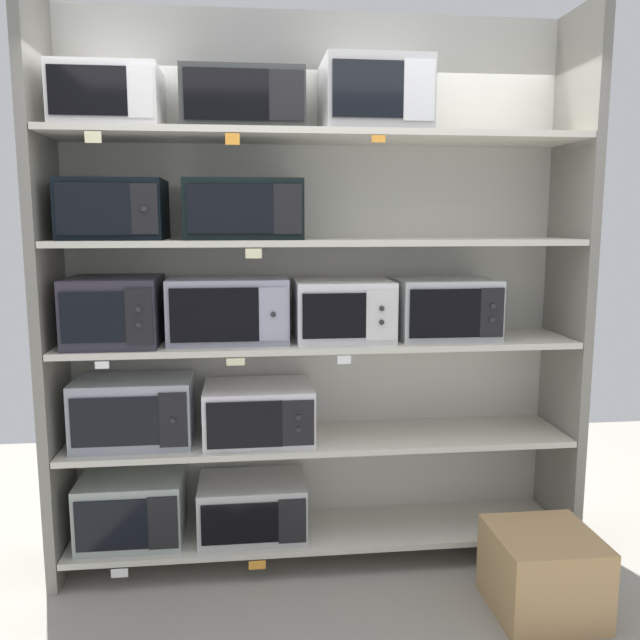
{
  "coord_description": "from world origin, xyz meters",
  "views": [
    {
      "loc": [
        -0.36,
        -3.21,
        1.75
      ],
      "look_at": [
        0.0,
        0.0,
        1.26
      ],
      "focal_mm": 36.92,
      "sensor_mm": 36.0,
      "label": 1
    }
  ],
  "objects": [
    {
      "name": "shelf_2",
      "position": [
        0.0,
        0.0,
        1.14
      ],
      "size": [
        2.53,
        0.46,
        0.03
      ],
      "primitive_type": "cube",
      "color": "beige"
    },
    {
      "name": "price_tag_8",
      "position": [
        0.24,
        -0.24,
        2.11
      ],
      "size": [
        0.06,
        0.0,
        0.03
      ],
      "primitive_type": "cube",
      "color": "orange"
    },
    {
      "name": "price_tag_0",
      "position": [
        -0.98,
        -0.24,
        0.1
      ],
      "size": [
        0.08,
        0.0,
        0.04
      ],
      "primitive_type": "cube",
      "color": "white"
    },
    {
      "name": "shelf_4",
      "position": [
        0.0,
        0.0,
        2.14
      ],
      "size": [
        2.53,
        0.46,
        0.03
      ],
      "primitive_type": "cube",
      "color": "beige"
    },
    {
      "name": "shelf_0",
      "position": [
        0.0,
        0.0,
        0.14
      ],
      "size": [
        2.53,
        0.46,
        0.03
      ],
      "primitive_type": "cube",
      "color": "beige",
      "rests_on": "ground"
    },
    {
      "name": "price_tag_1",
      "position": [
        -0.33,
        -0.24,
        0.1
      ],
      "size": [
        0.08,
        0.0,
        0.04
      ],
      "primitive_type": "cube",
      "color": "orange"
    },
    {
      "name": "price_tag_7",
      "position": [
        -0.41,
        -0.24,
        2.1
      ],
      "size": [
        0.06,
        0.0,
        0.05
      ],
      "primitive_type": "cube",
      "color": "orange"
    },
    {
      "name": "upright_right",
      "position": [
        1.3,
        0.0,
        1.39
      ],
      "size": [
        0.05,
        0.46,
        2.78
      ],
      "primitive_type": "cube",
      "color": "gray",
      "rests_on": "ground"
    },
    {
      "name": "price_tag_6",
      "position": [
        -1.0,
        -0.24,
        2.1
      ],
      "size": [
        0.07,
        0.0,
        0.05
      ],
      "primitive_type": "cube",
      "color": "beige"
    },
    {
      "name": "price_tag_2",
      "position": [
        -1.01,
        -0.24,
        1.1
      ],
      "size": [
        0.06,
        0.0,
        0.03
      ],
      "primitive_type": "cube",
      "color": "white"
    },
    {
      "name": "shipping_carton",
      "position": [
        0.94,
        -0.6,
        0.18
      ],
      "size": [
        0.45,
        0.45,
        0.37
      ],
      "primitive_type": "cube",
      "color": "tan",
      "rests_on": "ground"
    },
    {
      "name": "microwave_2",
      "position": [
        -0.92,
        -0.0,
        0.82
      ],
      "size": [
        0.57,
        0.36,
        0.33
      ],
      "color": "#9BA2AF",
      "rests_on": "shelf_1"
    },
    {
      "name": "price_tag_3",
      "position": [
        -0.42,
        -0.24,
        1.1
      ],
      "size": [
        0.08,
        0.0,
        0.03
      ],
      "primitive_type": "cube",
      "color": "beige"
    },
    {
      "name": "price_tag_4",
      "position": [
        0.09,
        -0.24,
        1.1
      ],
      "size": [
        0.06,
        0.0,
        0.04
      ],
      "primitive_type": "cube",
      "color": "white"
    },
    {
      "name": "price_tag_5",
      "position": [
        -0.33,
        -0.24,
        1.6
      ],
      "size": [
        0.07,
        0.0,
        0.04
      ],
      "primitive_type": "cube",
      "color": "beige"
    },
    {
      "name": "microwave_5",
      "position": [
        -0.45,
        -0.0,
        1.31
      ],
      "size": [
        0.58,
        0.34,
        0.31
      ],
      "color": "#989AAE",
      "rests_on": "shelf_2"
    },
    {
      "name": "back_panel",
      "position": [
        0.0,
        0.25,
        1.39
      ],
      "size": [
        2.73,
        0.04,
        2.78
      ],
      "primitive_type": "cube",
      "color": "beige",
      "rests_on": "ground"
    },
    {
      "name": "microwave_12",
      "position": [
        0.26,
        -0.0,
        2.32
      ],
      "size": [
        0.49,
        0.43,
        0.33
      ],
      "color": "#A3A3A1",
      "rests_on": "shelf_4"
    },
    {
      "name": "microwave_1",
      "position": [
        -0.35,
        -0.0,
        0.29
      ],
      "size": [
        0.54,
        0.39,
        0.28
      ],
      "color": "#BAB9B7",
      "rests_on": "shelf_0"
    },
    {
      "name": "microwave_10",
      "position": [
        -0.97,
        -0.0,
        2.3
      ],
      "size": [
        0.47,
        0.4,
        0.27
      ],
      "color": "silver",
      "rests_on": "shelf_4"
    },
    {
      "name": "microwave_11",
      "position": [
        -0.36,
        -0.0,
        2.29
      ],
      "size": [
        0.56,
        0.39,
        0.27
      ],
      "color": "#2F3231",
      "rests_on": "shelf_4"
    },
    {
      "name": "microwave_6",
      "position": [
        0.11,
        -0.0,
        1.3
      ],
      "size": [
        0.48,
        0.4,
        0.3
      ],
      "color": "silver",
      "rests_on": "shelf_2"
    },
    {
      "name": "microwave_4",
      "position": [
        -0.99,
        -0.0,
        1.32
      ],
      "size": [
        0.43,
        0.44,
        0.32
      ],
      "color": "#2D2A35",
      "rests_on": "shelf_2"
    },
    {
      "name": "shelf_3",
      "position": [
        0.0,
        0.0,
        1.64
      ],
      "size": [
        2.53,
        0.46,
        0.03
      ],
      "primitive_type": "cube",
      "color": "beige"
    },
    {
      "name": "microwave_9",
      "position": [
        -0.37,
        -0.0,
        1.8
      ],
      "size": [
        0.55,
        0.4,
        0.28
      ],
      "color": "black",
      "rests_on": "shelf_3"
    },
    {
      "name": "microwave_8",
      "position": [
        -0.97,
        -0.0,
        1.8
      ],
      "size": [
        0.47,
        0.39,
        0.28
      ],
      "color": "black",
      "rests_on": "shelf_3"
    },
    {
      "name": "microwave_3",
      "position": [
        -0.31,
        -0.0,
        0.79
      ],
      "size": [
        0.54,
        0.42,
        0.28
      ],
      "color": "silver",
      "rests_on": "shelf_1"
    },
    {
      "name": "microwave_7",
      "position": [
        0.64,
        -0.0,
        1.31
      ],
      "size": [
        0.49,
        0.38,
        0.3
      ],
      "color": "#B7BEBE",
      "rests_on": "shelf_2"
    },
    {
      "name": "upright_left",
      "position": [
        -1.3,
        0.0,
        1.39
      ],
      "size": [
        0.05,
        0.46,
        2.78
      ],
      "primitive_type": "cube",
      "color": "gray",
      "rests_on": "ground"
    },
    {
      "name": "microwave_0",
      "position": [
        -0.95,
        -0.0,
        0.32
      ],
      "size": [
        0.51,
        0.39,
        0.33
      ],
      "color": "#9AA5A0",
      "rests_on": "shelf_0"
    },
    {
      "name": "shelf_1",
      "position": [
        0.0,
        0.0,
        0.64
      ],
      "size": [
        2.53,
        0.46,
        0.03
      ],
      "primitive_type": "cube",
      "color": "beige"
    }
  ]
}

